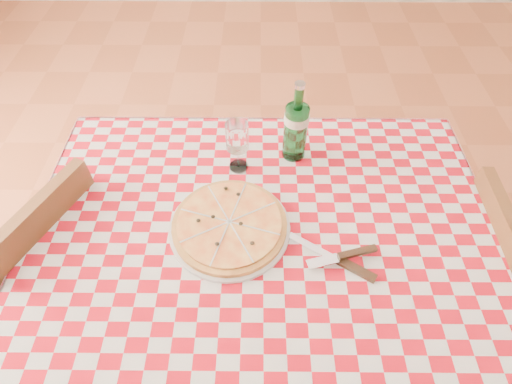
% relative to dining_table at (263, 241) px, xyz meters
% --- Properties ---
extents(dining_table, '(1.20, 0.80, 0.75)m').
position_rel_dining_table_xyz_m(dining_table, '(0.00, 0.00, 0.00)').
color(dining_table, brown).
rests_on(dining_table, ground).
extents(tablecloth, '(1.30, 0.90, 0.01)m').
position_rel_dining_table_xyz_m(tablecloth, '(0.00, 0.00, 0.09)').
color(tablecloth, '#B50B19').
rests_on(tablecloth, dining_table).
extents(chair_near, '(0.38, 0.38, 0.82)m').
position_rel_dining_table_xyz_m(chair_near, '(0.75, -0.03, -0.19)').
color(chair_near, brown).
rests_on(chair_near, ground).
extents(chair_far, '(0.51, 0.51, 0.85)m').
position_rel_dining_table_xyz_m(chair_far, '(-0.69, 0.02, -0.17)').
color(chair_far, brown).
rests_on(chair_far, ground).
extents(pizza_plate, '(0.42, 0.42, 0.04)m').
position_rel_dining_table_xyz_m(pizza_plate, '(-0.09, -0.02, 0.12)').
color(pizza_plate, '#C48541').
rests_on(pizza_plate, tablecloth).
extents(water_bottle, '(0.08, 0.08, 0.27)m').
position_rel_dining_table_xyz_m(water_bottle, '(0.10, 0.27, 0.23)').
color(water_bottle, '#1A692B').
rests_on(water_bottle, tablecloth).
extents(wine_glass, '(0.07, 0.07, 0.17)m').
position_rel_dining_table_xyz_m(wine_glass, '(-0.08, 0.21, 0.18)').
color(wine_glass, white).
rests_on(wine_glass, tablecloth).
extents(cutlery, '(0.28, 0.24, 0.03)m').
position_rel_dining_table_xyz_m(cutlery, '(0.19, -0.12, 0.11)').
color(cutlery, silver).
rests_on(cutlery, tablecloth).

